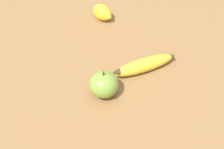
{
  "coord_description": "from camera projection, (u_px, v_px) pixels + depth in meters",
  "views": [
    {
      "loc": [
        0.35,
        0.52,
        0.66
      ],
      "look_at": [
        -0.04,
        0.04,
        0.03
      ],
      "focal_mm": 50.0,
      "sensor_mm": 36.0,
      "label": 1
    }
  ],
  "objects": [
    {
      "name": "ground_plane",
      "position": [
        93.0,
        80.0,
        0.91
      ],
      "size": [
        3.0,
        3.0,
        0.0
      ],
      "primitive_type": "plane",
      "color": "olive"
    },
    {
      "name": "banana",
      "position": [
        143.0,
        65.0,
        0.92
      ],
      "size": [
        0.21,
        0.09,
        0.04
      ],
      "rotation": [
        0.0,
        0.0,
        6.02
      ],
      "color": "yellow",
      "rests_on": "ground_plane"
    },
    {
      "name": "apple",
      "position": [
        104.0,
        84.0,
        0.84
      ],
      "size": [
        0.08,
        0.08,
        0.08
      ],
      "color": "olive",
      "rests_on": "ground_plane"
    },
    {
      "name": "lemon",
      "position": [
        102.0,
        12.0,
        1.1
      ],
      "size": [
        0.06,
        0.09,
        0.05
      ],
      "rotation": [
        0.0,
        0.0,
        1.62
      ],
      "color": "yellow",
      "rests_on": "ground_plane"
    }
  ]
}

